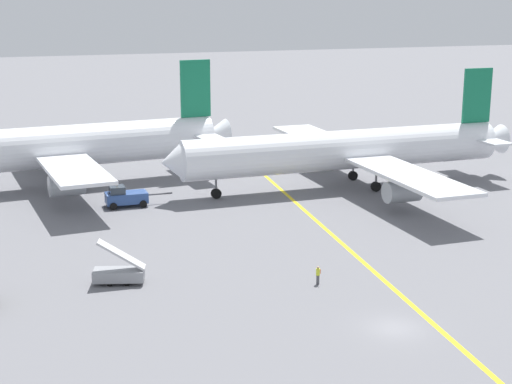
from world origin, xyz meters
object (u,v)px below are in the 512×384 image
at_px(ground_crew_marshaller_foreground, 318,275).
at_px(airliner_being_pushed, 347,151).
at_px(pushback_tug, 125,197).
at_px(gse_stair_truck_yellow, 119,272).
at_px(airliner_at_gate_left, 42,149).

bearing_deg(ground_crew_marshaller_foreground, airliner_being_pushed, 60.01).
xyz_separation_m(pushback_tug, gse_stair_truck_yellow, (-5.32, -26.05, -0.21)).
bearing_deg(airliner_at_gate_left, gse_stair_truck_yellow, -85.13).
bearing_deg(gse_stair_truck_yellow, airliner_being_pushed, 36.24).
xyz_separation_m(gse_stair_truck_yellow, ground_crew_marshaller_foreground, (16.72, -6.24, -0.14)).
relative_size(airliner_at_gate_left, airliner_being_pushed, 1.07).
relative_size(airliner_being_pushed, gse_stair_truck_yellow, 10.12).
xyz_separation_m(airliner_at_gate_left, ground_crew_marshaller_foreground, (19.99, -44.64, -4.64)).
distance_m(airliner_being_pushed, pushback_tug, 30.14).
bearing_deg(airliner_being_pushed, ground_crew_marshaller_foreground, -119.99).
xyz_separation_m(airliner_being_pushed, ground_crew_marshaller_foreground, (-18.50, -32.05, -4.16)).
xyz_separation_m(airliner_at_gate_left, airliner_being_pushed, (38.49, -12.59, -0.48)).
height_order(airliner_at_gate_left, pushback_tug, airliner_at_gate_left).
bearing_deg(airliner_being_pushed, airliner_at_gate_left, 161.89).
xyz_separation_m(pushback_tug, ground_crew_marshaller_foreground, (11.40, -32.30, -0.35)).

